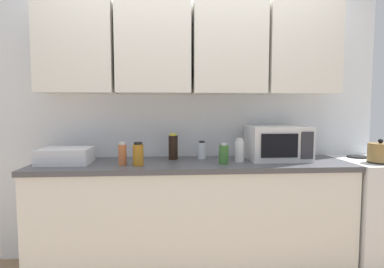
{
  "coord_description": "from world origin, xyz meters",
  "views": [
    {
      "loc": [
        -0.18,
        -2.75,
        1.32
      ],
      "look_at": [
        -0.0,
        -0.25,
        1.12
      ],
      "focal_mm": 28.93,
      "sensor_mm": 36.0,
      "label": 1
    }
  ],
  "objects_px": {
    "bottle_white_jar": "(240,150)",
    "kettle": "(380,152)",
    "microwave": "(277,143)",
    "bottle_spice_jar": "(122,154)",
    "bottle_soy_dark": "(173,147)",
    "bottle_amber_vinegar": "(138,154)",
    "dish_rack": "(66,156)",
    "bottle_clear_tall": "(202,150)",
    "bottle_green_oil": "(224,154)"
  },
  "relations": [
    {
      "from": "microwave",
      "to": "bottle_soy_dark",
      "type": "bearing_deg",
      "value": 174.35
    },
    {
      "from": "kettle",
      "to": "dish_rack",
      "type": "bearing_deg",
      "value": 176.26
    },
    {
      "from": "dish_rack",
      "to": "bottle_amber_vinegar",
      "type": "relative_size",
      "value": 2.17
    },
    {
      "from": "bottle_green_oil",
      "to": "bottle_white_jar",
      "type": "bearing_deg",
      "value": 33.96
    },
    {
      "from": "bottle_soy_dark",
      "to": "bottle_white_jar",
      "type": "xyz_separation_m",
      "value": [
        0.53,
        -0.15,
        -0.02
      ]
    },
    {
      "from": "bottle_white_jar",
      "to": "bottle_spice_jar",
      "type": "bearing_deg",
      "value": -174.39
    },
    {
      "from": "microwave",
      "to": "bottle_soy_dark",
      "type": "xyz_separation_m",
      "value": [
        -0.87,
        0.09,
        -0.03
      ]
    },
    {
      "from": "bottle_amber_vinegar",
      "to": "bottle_clear_tall",
      "type": "bearing_deg",
      "value": 29.55
    },
    {
      "from": "dish_rack",
      "to": "bottle_spice_jar",
      "type": "relative_size",
      "value": 2.18
    },
    {
      "from": "dish_rack",
      "to": "bottle_spice_jar",
      "type": "bearing_deg",
      "value": -13.37
    },
    {
      "from": "kettle",
      "to": "bottle_spice_jar",
      "type": "bearing_deg",
      "value": 178.49
    },
    {
      "from": "kettle",
      "to": "bottle_white_jar",
      "type": "height_order",
      "value": "kettle"
    },
    {
      "from": "kettle",
      "to": "dish_rack",
      "type": "height_order",
      "value": "kettle"
    },
    {
      "from": "bottle_soy_dark",
      "to": "bottle_clear_tall",
      "type": "bearing_deg",
      "value": 3.88
    },
    {
      "from": "bottle_green_oil",
      "to": "bottle_spice_jar",
      "type": "distance_m",
      "value": 0.77
    },
    {
      "from": "kettle",
      "to": "dish_rack",
      "type": "xyz_separation_m",
      "value": [
        -2.45,
        0.16,
        -0.02
      ]
    },
    {
      "from": "kettle",
      "to": "dish_rack",
      "type": "relative_size",
      "value": 0.47
    },
    {
      "from": "bottle_soy_dark",
      "to": "bottle_spice_jar",
      "type": "relative_size",
      "value": 1.25
    },
    {
      "from": "bottle_green_oil",
      "to": "bottle_amber_vinegar",
      "type": "distance_m",
      "value": 0.65
    },
    {
      "from": "bottle_clear_tall",
      "to": "bottle_white_jar",
      "type": "bearing_deg",
      "value": -30.39
    },
    {
      "from": "microwave",
      "to": "bottle_clear_tall",
      "type": "distance_m",
      "value": 0.63
    },
    {
      "from": "bottle_spice_jar",
      "to": "bottle_amber_vinegar",
      "type": "distance_m",
      "value": 0.12
    },
    {
      "from": "bottle_white_jar",
      "to": "kettle",
      "type": "bearing_deg",
      "value": -7.51
    },
    {
      "from": "bottle_soy_dark",
      "to": "bottle_white_jar",
      "type": "bearing_deg",
      "value": -15.98
    },
    {
      "from": "dish_rack",
      "to": "bottle_amber_vinegar",
      "type": "height_order",
      "value": "bottle_amber_vinegar"
    },
    {
      "from": "microwave",
      "to": "bottle_spice_jar",
      "type": "xyz_separation_m",
      "value": [
        -1.25,
        -0.16,
        -0.06
      ]
    },
    {
      "from": "dish_rack",
      "to": "bottle_clear_tall",
      "type": "bearing_deg",
      "value": 7.98
    },
    {
      "from": "microwave",
      "to": "kettle",
      "type": "bearing_deg",
      "value": -15.6
    },
    {
      "from": "kettle",
      "to": "bottle_soy_dark",
      "type": "xyz_separation_m",
      "value": [
        -1.61,
        0.29,
        0.02
      ]
    },
    {
      "from": "bottle_spice_jar",
      "to": "bottle_white_jar",
      "type": "relative_size",
      "value": 0.92
    },
    {
      "from": "kettle",
      "to": "bottle_white_jar",
      "type": "bearing_deg",
      "value": 172.49
    },
    {
      "from": "bottle_green_oil",
      "to": "bottle_spice_jar",
      "type": "height_order",
      "value": "bottle_spice_jar"
    },
    {
      "from": "bottle_green_oil",
      "to": "bottle_spice_jar",
      "type": "xyz_separation_m",
      "value": [
        -0.77,
        0.01,
        0.01
      ]
    },
    {
      "from": "dish_rack",
      "to": "bottle_spice_jar",
      "type": "distance_m",
      "value": 0.46
    },
    {
      "from": "bottle_soy_dark",
      "to": "bottle_green_oil",
      "type": "distance_m",
      "value": 0.46
    },
    {
      "from": "bottle_soy_dark",
      "to": "kettle",
      "type": "bearing_deg",
      "value": -10.35
    },
    {
      "from": "kettle",
      "to": "bottle_green_oil",
      "type": "height_order",
      "value": "kettle"
    },
    {
      "from": "bottle_green_oil",
      "to": "bottle_spice_jar",
      "type": "relative_size",
      "value": 0.93
    },
    {
      "from": "bottle_amber_vinegar",
      "to": "bottle_soy_dark",
      "type": "bearing_deg",
      "value": 45.79
    },
    {
      "from": "bottle_soy_dark",
      "to": "bottle_white_jar",
      "type": "distance_m",
      "value": 0.55
    },
    {
      "from": "bottle_amber_vinegar",
      "to": "bottle_white_jar",
      "type": "bearing_deg",
      "value": 8.52
    },
    {
      "from": "bottle_amber_vinegar",
      "to": "microwave",
      "type": "bearing_deg",
      "value": 9.34
    },
    {
      "from": "bottle_soy_dark",
      "to": "bottle_amber_vinegar",
      "type": "height_order",
      "value": "bottle_soy_dark"
    },
    {
      "from": "microwave",
      "to": "bottle_amber_vinegar",
      "type": "xyz_separation_m",
      "value": [
        -1.13,
        -0.19,
        -0.06
      ]
    },
    {
      "from": "kettle",
      "to": "bottle_clear_tall",
      "type": "relative_size",
      "value": 1.17
    },
    {
      "from": "microwave",
      "to": "dish_rack",
      "type": "bearing_deg",
      "value": -178.34
    },
    {
      "from": "bottle_green_oil",
      "to": "bottle_white_jar",
      "type": "xyz_separation_m",
      "value": [
        0.15,
        0.1,
        0.02
      ]
    },
    {
      "from": "bottle_spice_jar",
      "to": "bottle_clear_tall",
      "type": "xyz_separation_m",
      "value": [
        0.63,
        0.26,
        -0.01
      ]
    },
    {
      "from": "kettle",
      "to": "bottle_amber_vinegar",
      "type": "relative_size",
      "value": 1.02
    },
    {
      "from": "kettle",
      "to": "microwave",
      "type": "height_order",
      "value": "microwave"
    }
  ]
}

